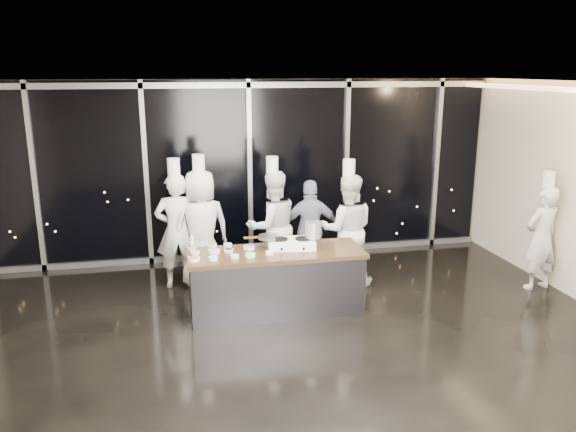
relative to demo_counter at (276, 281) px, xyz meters
name	(u,v)px	position (x,y,z in m)	size (l,w,h in m)	color
ground	(289,339)	(0.00, -0.90, -0.45)	(9.00, 9.00, 0.00)	black
room_shell	(304,166)	(0.18, -0.90, 1.79)	(9.02, 7.02, 3.21)	beige
window_wall	(249,171)	(0.00, 2.53, 1.14)	(8.90, 0.11, 3.20)	black
demo_counter	(276,281)	(0.00, 0.00, 0.00)	(2.46, 0.86, 0.90)	#343439
stove	(292,243)	(0.25, 0.12, 0.51)	(0.71, 0.50, 0.14)	white
frying_pan	(267,237)	(-0.09, 0.16, 0.61)	(0.50, 0.32, 0.05)	slate
stock_pot	(313,230)	(0.56, 0.09, 0.70)	(0.23, 0.23, 0.23)	#B6B6B8
prep_bowls	(222,252)	(-0.75, 0.07, 0.47)	(1.16, 0.70, 0.05)	white
squeeze_bottle	(192,242)	(-1.14, 0.34, 0.55)	(0.06, 0.06, 0.22)	silver
chef_far_left	(177,230)	(-1.34, 1.28, 0.48)	(0.67, 0.44, 2.06)	silver
chef_left	(201,228)	(-0.96, 1.26, 0.50)	(1.04, 0.81, 2.11)	silver
chef_center	(273,226)	(0.18, 1.23, 0.46)	(1.01, 0.86, 2.04)	silver
guest	(311,229)	(0.82, 1.24, 0.37)	(1.00, 0.51, 1.64)	#161A3C
chef_right	(347,229)	(1.32, 0.86, 0.45)	(1.00, 0.86, 2.02)	silver
chef_side	(542,237)	(4.20, 0.01, 0.39)	(0.66, 0.50, 1.88)	silver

